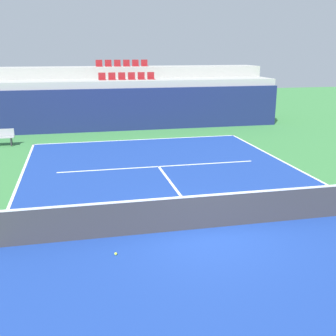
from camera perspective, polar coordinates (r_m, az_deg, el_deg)
ground_plane at (r=11.53m, az=5.07°, el=-8.23°), size 80.00×80.00×0.00m
court_surface at (r=11.53m, az=5.07°, el=-8.21°), size 11.00×24.00×0.01m
baseline_far at (r=22.69m, az=-4.05°, el=3.88°), size 11.00×0.10×0.00m
service_line_far at (r=17.38m, az=-1.28°, el=0.20°), size 8.26×0.10×0.00m
centre_service_line at (r=14.39m, az=1.24°, el=-3.14°), size 0.10×6.40×0.00m
back_wall at (r=25.34m, az=-5.12°, el=7.96°), size 18.77×0.30×2.51m
stands_tier_lower at (r=26.64m, az=-5.52°, el=8.78°), size 18.77×2.40×2.92m
stands_tier_upper at (r=28.97m, az=-6.15°, el=10.03°), size 18.77×2.40×3.63m
seating_row_lower at (r=26.59m, az=-5.64°, el=12.20°), size 3.49×0.44×0.44m
seating_row_upper at (r=28.94m, az=-6.29°, el=13.88°), size 3.49×0.44×0.44m
tennis_net at (r=11.33m, az=5.13°, el=-5.89°), size 11.08×0.08×1.07m
tennis_ball_1 at (r=10.15m, az=-7.15°, el=-11.55°), size 0.07×0.07×0.07m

